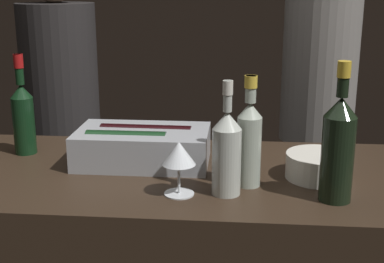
% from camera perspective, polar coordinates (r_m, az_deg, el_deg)
% --- Properties ---
extents(wall_back_chalkboard, '(6.40, 0.06, 2.80)m').
position_cam_1_polar(wall_back_chalkboard, '(3.89, 3.12, 13.30)').
color(wall_back_chalkboard, black).
rests_on(wall_back_chalkboard, ground_plane).
extents(ice_bin_with_bottles, '(0.42, 0.25, 0.12)m').
position_cam_1_polar(ice_bin_with_bottles, '(1.73, -5.38, -1.44)').
color(ice_bin_with_bottles, '#9EA0A5').
rests_on(ice_bin_with_bottles, bar_counter).
extents(bowl_white, '(0.20, 0.20, 0.07)m').
position_cam_1_polar(bowl_white, '(1.64, 13.40, -3.52)').
color(bowl_white, silver).
rests_on(bowl_white, bar_counter).
extents(wine_glass, '(0.09, 0.09, 0.15)m').
position_cam_1_polar(wine_glass, '(1.45, -1.42, -2.54)').
color(wine_glass, silver).
rests_on(wine_glass, bar_counter).
extents(rose_wine_bottle, '(0.07, 0.07, 0.32)m').
position_cam_1_polar(rose_wine_bottle, '(1.52, 6.12, -0.87)').
color(rose_wine_bottle, '#9EA899').
rests_on(rose_wine_bottle, bar_counter).
extents(champagne_bottle, '(0.09, 0.09, 0.38)m').
position_cam_1_polar(champagne_bottle, '(1.45, 15.33, -1.47)').
color(champagne_bottle, black).
rests_on(champagne_bottle, bar_counter).
extents(white_wine_bottle, '(0.08, 0.08, 0.32)m').
position_cam_1_polar(white_wine_bottle, '(1.46, 3.72, -2.05)').
color(white_wine_bottle, '#B2B7AD').
rests_on(white_wine_bottle, bar_counter).
extents(red_wine_bottle_burgundy, '(0.07, 0.07, 0.34)m').
position_cam_1_polar(red_wine_bottle_burgundy, '(1.89, -17.57, 1.71)').
color(red_wine_bottle_burgundy, black).
rests_on(red_wine_bottle_burgundy, bar_counter).
extents(person_in_hoodie, '(0.36, 0.36, 1.76)m').
position_cam_1_polar(person_in_hoodie, '(2.71, 13.21, 2.83)').
color(person_in_hoodie, black).
rests_on(person_in_hoodie, ground_plane).
extents(person_blond_tee, '(0.36, 0.36, 1.68)m').
position_cam_1_polar(person_blond_tee, '(2.64, -13.65, 1.49)').
color(person_blond_tee, black).
rests_on(person_blond_tee, ground_plane).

